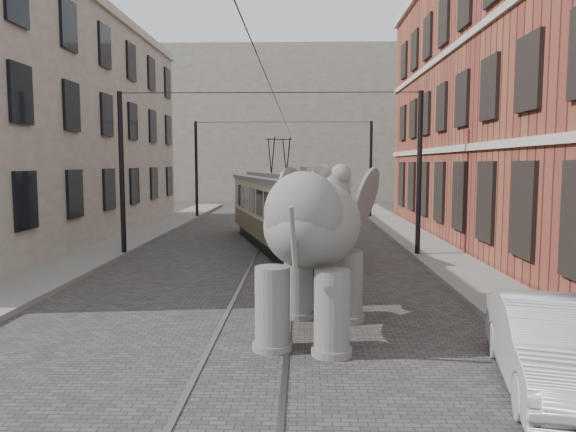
{
  "coord_description": "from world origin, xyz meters",
  "views": [
    {
      "loc": [
        1.0,
        -13.75,
        3.43
      ],
      "look_at": [
        0.64,
        -0.05,
        2.1
      ],
      "focal_mm": 33.97,
      "sensor_mm": 36.0,
      "label": 1
    }
  ],
  "objects": [
    {
      "name": "ground",
      "position": [
        0.0,
        0.0,
        0.0
      ],
      "size": [
        120.0,
        120.0,
        0.0
      ],
      "primitive_type": "plane",
      "color": "#44413F"
    },
    {
      "name": "tram_rails",
      "position": [
        0.0,
        0.0,
        0.01
      ],
      "size": [
        1.54,
        80.0,
        0.02
      ],
      "primitive_type": null,
      "color": "slate",
      "rests_on": "ground"
    },
    {
      "name": "sidewalk_right",
      "position": [
        6.0,
        0.0,
        0.07
      ],
      "size": [
        2.0,
        60.0,
        0.15
      ],
      "primitive_type": "cube",
      "color": "slate",
      "rests_on": "ground"
    },
    {
      "name": "sidewalk_left",
      "position": [
        -6.5,
        0.0,
        0.07
      ],
      "size": [
        2.0,
        60.0,
        0.15
      ],
      "primitive_type": "cube",
      "color": "slate",
      "rests_on": "ground"
    },
    {
      "name": "brick_building",
      "position": [
        11.0,
        9.0,
        6.0
      ],
      "size": [
        8.0,
        26.0,
        12.0
      ],
      "primitive_type": "cube",
      "color": "maroon",
      "rests_on": "ground"
    },
    {
      "name": "stucco_building",
      "position": [
        -11.0,
        10.0,
        5.0
      ],
      "size": [
        7.0,
        24.0,
        10.0
      ],
      "primitive_type": "cube",
      "color": "gray",
      "rests_on": "ground"
    },
    {
      "name": "distant_block",
      "position": [
        0.0,
        40.0,
        7.0
      ],
      "size": [
        28.0,
        10.0,
        14.0
      ],
      "primitive_type": "cube",
      "color": "gray",
      "rests_on": "ground"
    },
    {
      "name": "catenary",
      "position": [
        -0.2,
        5.0,
        3.0
      ],
      "size": [
        11.0,
        30.2,
        6.0
      ],
      "primitive_type": null,
      "color": "black",
      "rests_on": "ground"
    },
    {
      "name": "tram",
      "position": [
        0.05,
        8.26,
        2.21
      ],
      "size": [
        5.1,
        11.38,
        4.43
      ],
      "primitive_type": null,
      "rotation": [
        0.0,
        0.0,
        0.26
      ],
      "color": "beige",
      "rests_on": "ground"
    },
    {
      "name": "elephant",
      "position": [
        1.23,
        -3.04,
        1.72
      ],
      "size": [
        4.23,
        6.16,
        3.45
      ],
      "primitive_type": null,
      "rotation": [
        0.0,
        0.0,
        -0.21
      ],
      "color": "#605D58",
      "rests_on": "ground"
    },
    {
      "name": "parked_car",
      "position": [
        4.79,
        -5.63,
        0.68
      ],
      "size": [
        2.23,
        4.32,
        1.36
      ],
      "primitive_type": "imported",
      "rotation": [
        0.0,
        0.0,
        -0.2
      ],
      "color": "#A2A1A6",
      "rests_on": "ground"
    }
  ]
}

